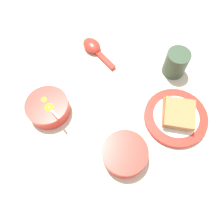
{
  "coord_description": "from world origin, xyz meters",
  "views": [
    {
      "loc": [
        -0.26,
        0.25,
        0.66
      ],
      "look_at": [
        -0.02,
        0.08,
        0.02
      ],
      "focal_mm": 35.0,
      "sensor_mm": 36.0,
      "label": 1
    }
  ],
  "objects_px": {
    "soup_spoon": "(94,48)",
    "drinking_cup": "(177,63)",
    "toast_plate": "(176,117)",
    "congee_bowl": "(125,154)",
    "toast_sandwich": "(178,113)",
    "egg_bowl": "(48,107)"
  },
  "relations": [
    {
      "from": "toast_sandwich",
      "to": "congee_bowl",
      "type": "relative_size",
      "value": 1.07
    },
    {
      "from": "soup_spoon",
      "to": "drinking_cup",
      "type": "xyz_separation_m",
      "value": [
        -0.25,
        -0.18,
        0.03
      ]
    },
    {
      "from": "toast_plate",
      "to": "toast_sandwich",
      "type": "distance_m",
      "value": 0.03
    },
    {
      "from": "toast_plate",
      "to": "congee_bowl",
      "type": "height_order",
      "value": "congee_bowl"
    },
    {
      "from": "soup_spoon",
      "to": "drinking_cup",
      "type": "height_order",
      "value": "drinking_cup"
    },
    {
      "from": "drinking_cup",
      "to": "egg_bowl",
      "type": "bearing_deg",
      "value": 75.24
    },
    {
      "from": "egg_bowl",
      "to": "soup_spoon",
      "type": "relative_size",
      "value": 0.87
    },
    {
      "from": "egg_bowl",
      "to": "toast_plate",
      "type": "xyz_separation_m",
      "value": [
        -0.26,
        -0.32,
        -0.02
      ]
    },
    {
      "from": "soup_spoon",
      "to": "congee_bowl",
      "type": "relative_size",
      "value": 1.27
    },
    {
      "from": "toast_plate",
      "to": "drinking_cup",
      "type": "distance_m",
      "value": 0.19
    },
    {
      "from": "egg_bowl",
      "to": "toast_plate",
      "type": "relative_size",
      "value": 0.73
    },
    {
      "from": "soup_spoon",
      "to": "drinking_cup",
      "type": "relative_size",
      "value": 1.83
    },
    {
      "from": "egg_bowl",
      "to": "drinking_cup",
      "type": "xyz_separation_m",
      "value": [
        -0.12,
        -0.44,
        0.02
      ]
    },
    {
      "from": "egg_bowl",
      "to": "drinking_cup",
      "type": "bearing_deg",
      "value": -104.76
    },
    {
      "from": "toast_plate",
      "to": "toast_sandwich",
      "type": "bearing_deg",
      "value": -71.08
    },
    {
      "from": "drinking_cup",
      "to": "toast_sandwich",
      "type": "bearing_deg",
      "value": 140.61
    },
    {
      "from": "soup_spoon",
      "to": "drinking_cup",
      "type": "distance_m",
      "value": 0.31
    },
    {
      "from": "toast_plate",
      "to": "congee_bowl",
      "type": "distance_m",
      "value": 0.21
    },
    {
      "from": "egg_bowl",
      "to": "drinking_cup",
      "type": "height_order",
      "value": "drinking_cup"
    },
    {
      "from": "egg_bowl",
      "to": "congee_bowl",
      "type": "distance_m",
      "value": 0.29
    },
    {
      "from": "congee_bowl",
      "to": "egg_bowl",
      "type": "bearing_deg",
      "value": 23.11
    },
    {
      "from": "soup_spoon",
      "to": "congee_bowl",
      "type": "distance_m",
      "value": 0.42
    }
  ]
}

